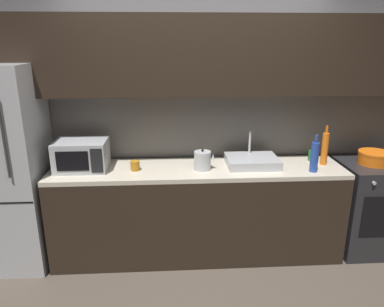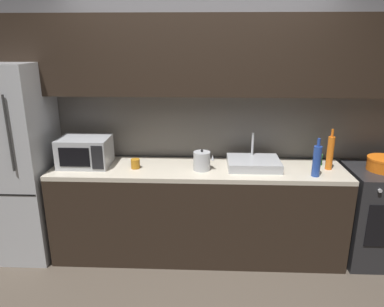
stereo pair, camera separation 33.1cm
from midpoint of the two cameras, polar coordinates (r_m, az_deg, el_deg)
back_wall at (r=3.49m, az=-2.15°, el=9.52°), size 4.46×0.44×2.50m
counter_run at (r=3.53m, az=-1.82°, el=-9.16°), size 2.72×0.60×0.90m
refrigerator at (r=3.73m, az=-29.68°, el=-2.15°), size 0.68×0.69×1.85m
oven_range at (r=3.95m, az=23.87°, el=-7.71°), size 0.60×0.62×0.90m
microwave at (r=3.46m, az=-19.69°, el=-0.29°), size 0.46×0.35×0.27m
sink_basin at (r=3.42m, az=6.75°, el=-1.24°), size 0.48×0.38×0.30m
kettle at (r=3.27m, az=-1.21°, el=-1.16°), size 0.19×0.15×0.19m
wine_bottle_blue at (r=3.33m, az=16.15°, el=-0.52°), size 0.07×0.07×0.34m
wine_bottle_orange at (r=3.55m, az=17.79°, el=0.74°), size 0.06×0.06×0.38m
mug_amber at (r=3.33m, az=-11.82°, el=-1.94°), size 0.08×0.08×0.09m
mug_green at (r=3.67m, az=16.06°, el=-0.35°), size 0.08×0.08×0.10m
cooking_pot at (r=3.77m, az=24.69°, el=-0.66°), size 0.30×0.30×0.12m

